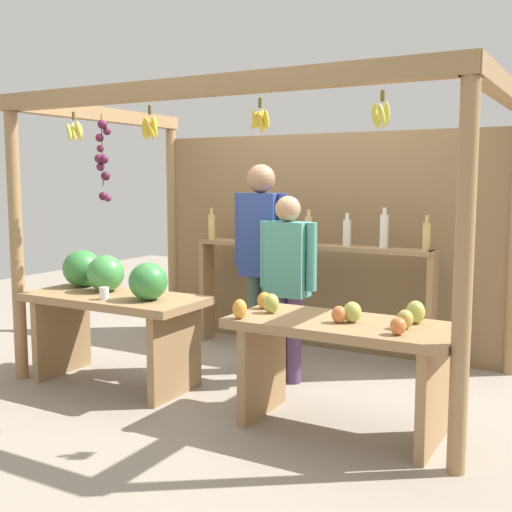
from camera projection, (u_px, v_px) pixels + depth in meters
The scene contains 7 objects.
ground_plane at pixel (268, 376), 5.12m from camera, with size 12.00×12.00×0.00m, color gray.
market_stall at pixel (294, 212), 5.37m from camera, with size 3.50×2.12×2.21m.
fruit_counter_left at pixel (112, 299), 4.90m from camera, with size 1.42×0.70×1.00m.
fruit_counter_right at pixel (342, 347), 3.96m from camera, with size 1.42×0.64×0.84m.
bottle_shelf_unit at pixel (309, 265), 5.68m from camera, with size 2.24×0.22×1.35m.
vendor_man at pixel (261, 248), 5.14m from camera, with size 0.48×0.23×1.69m.
vendor_woman at pixel (287, 273), 4.88m from camera, with size 0.48×0.20×1.45m.
Camera 1 is at (2.34, -4.39, 1.57)m, focal length 44.65 mm.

